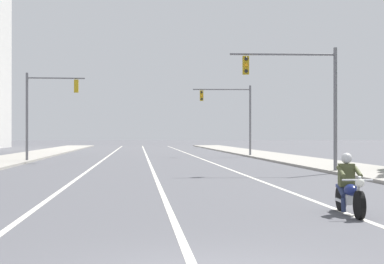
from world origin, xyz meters
The scene contains 9 objects.
lane_stripe_center centered at (-0.24, 45.00, 0.00)m, with size 0.16×100.00×0.01m, color beige.
lane_stripe_left centered at (-3.64, 45.00, 0.00)m, with size 0.16×100.00×0.01m, color beige.
lane_stripe_right centered at (3.99, 45.00, 0.00)m, with size 0.16×100.00×0.01m, color beige.
sidewalk_kerb_right centered at (10.51, 40.00, 0.07)m, with size 4.40×110.00×0.14m, color #9E998E.
sidewalk_kerb_left centered at (-10.51, 40.00, 0.07)m, with size 4.40×110.00×0.14m, color #9E998E.
motorcycle_with_rider centered at (3.97, 6.18, 0.59)m, with size 0.70×2.19×1.46m.
traffic_signal_near_right centered at (7.15, 21.44, 4.12)m, with size 5.31×0.39×6.20m.
traffic_signal_near_left centered at (-7.56, 35.20, 4.04)m, with size 4.05×0.41×6.20m.
traffic_signal_mid_right centered at (7.29, 44.64, 4.11)m, with size 5.08×0.46×6.20m.
Camera 1 is at (-1.03, -7.91, 1.89)m, focal length 57.12 mm.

